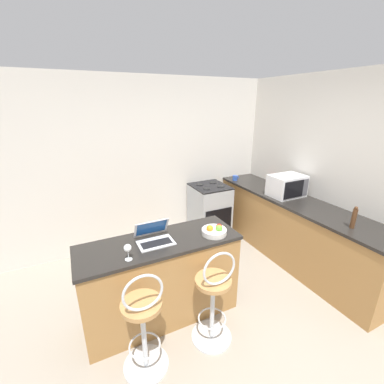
% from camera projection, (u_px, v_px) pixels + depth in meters
% --- Properties ---
extents(ground_plane, '(20.00, 20.00, 0.00)m').
position_uv_depth(ground_plane, '(229.00, 346.00, 2.48)').
color(ground_plane, gray).
extents(wall_back, '(12.00, 0.06, 2.60)m').
position_uv_depth(wall_back, '(150.00, 164.00, 4.02)').
color(wall_back, silver).
rests_on(wall_back, ground_plane).
extents(wall_right, '(0.06, 12.00, 2.60)m').
position_uv_depth(wall_right, '(384.00, 189.00, 2.87)').
color(wall_right, silver).
rests_on(wall_right, ground_plane).
extents(breakfast_bar, '(1.61, 0.57, 0.92)m').
position_uv_depth(breakfast_bar, '(161.00, 279.00, 2.70)').
color(breakfast_bar, '#9E703D').
rests_on(breakfast_bar, ground_plane).
extents(counter_right, '(0.64, 2.83, 0.92)m').
position_uv_depth(counter_right, '(291.00, 229.00, 3.77)').
color(counter_right, '#9E703D').
rests_on(counter_right, ground_plane).
extents(bar_stool_near, '(0.40, 0.40, 1.03)m').
position_uv_depth(bar_stool_near, '(143.00, 325.00, 2.12)').
color(bar_stool_near, silver).
rests_on(bar_stool_near, ground_plane).
extents(bar_stool_far, '(0.40, 0.40, 1.03)m').
position_uv_depth(bar_stool_far, '(214.00, 299.00, 2.40)').
color(bar_stool_far, silver).
rests_on(bar_stool_far, ground_plane).
extents(laptop, '(0.35, 0.29, 0.20)m').
position_uv_depth(laptop, '(154.00, 236.00, 2.53)').
color(laptop, silver).
rests_on(laptop, breakfast_bar).
extents(microwave, '(0.50, 0.35, 0.31)m').
position_uv_depth(microwave, '(287.00, 186.00, 3.72)').
color(microwave, silver).
rests_on(microwave, counter_right).
extents(stove_range, '(0.56, 0.61, 0.93)m').
position_uv_depth(stove_range, '(209.00, 211.00, 4.37)').
color(stove_range, '#9EA3A8').
rests_on(stove_range, ground_plane).
extents(mug_blue, '(0.10, 0.09, 0.09)m').
position_uv_depth(mug_blue, '(235.00, 178.00, 4.49)').
color(mug_blue, '#2D51AD').
rests_on(mug_blue, counter_right).
extents(mug_red, '(0.10, 0.08, 0.10)m').
position_uv_depth(mug_red, '(269.00, 179.00, 4.39)').
color(mug_red, red).
rests_on(mug_red, counter_right).
extents(fruit_bowl, '(0.26, 0.26, 0.11)m').
position_uv_depth(fruit_bowl, '(214.00, 231.00, 2.67)').
color(fruit_bowl, silver).
rests_on(fruit_bowl, breakfast_bar).
extents(pepper_mill, '(0.05, 0.05, 0.25)m').
position_uv_depth(pepper_mill, '(354.00, 218.00, 2.77)').
color(pepper_mill, '#4C2D19').
rests_on(pepper_mill, counter_right).
extents(wine_glass_short, '(0.07, 0.07, 0.15)m').
position_uv_depth(wine_glass_short, '(128.00, 249.00, 2.21)').
color(wine_glass_short, silver).
rests_on(wine_glass_short, breakfast_bar).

